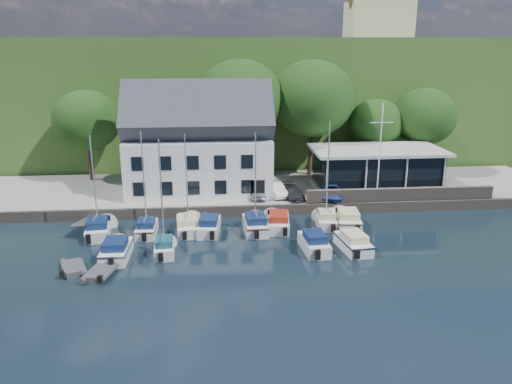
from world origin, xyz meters
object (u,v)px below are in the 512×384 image
boat_r1_6 (328,179)px  boat_r2_1 (162,202)px  dinghy_1 (100,272)px  boat_r1_2 (187,183)px  boat_r1_5 (278,220)px  car_dgrey (292,192)px  club_pavilion (376,168)px  boat_r1_1 (144,186)px  car_blue (331,191)px  boat_r2_0 (116,248)px  boat_r1_7 (347,218)px  boat_r2_4 (353,241)px  flagpole (380,152)px  car_silver (257,191)px  boat_r1_0 (94,182)px  dinghy_0 (74,267)px  boat_r2_3 (314,241)px  boat_r1_4 (255,178)px  boat_r1_3 (209,224)px  car_white (276,189)px  harbor_building (199,148)px

boat_r1_6 → boat_r2_1: size_ratio=1.04×
dinghy_1 → boat_r1_2: bearing=68.0°
boat_r1_5 → car_dgrey: bearing=76.2°
club_pavilion → boat_r1_1: boat_r1_1 is taller
boat_r1_1 → boat_r1_2: boat_r1_2 is taller
car_blue → boat_r1_2: 14.82m
boat_r1_5 → boat_r2_0: boat_r2_0 is taller
boat_r1_7 → boat_r2_4: (-0.97, -5.29, -0.00)m
boat_r1_5 → boat_r2_1: 10.93m
boat_r1_6 → boat_r2_1: bearing=-154.9°
club_pavilion → flagpole: size_ratio=1.44×
boat_r1_2 → boat_r2_0: boat_r1_2 is taller
boat_r1_5 → car_silver: bearing=109.2°
boat_r1_0 → boat_r2_4: boat_r1_0 is taller
boat_r2_1 → dinghy_0: (-6.05, -2.52, -3.77)m
boat_r2_1 → car_blue: bearing=30.0°
boat_r2_3 → boat_r1_4: bearing=128.2°
boat_r2_3 → boat_r1_1: bearing=156.9°
boat_r1_6 → dinghy_1: bearing=-149.4°
boat_r1_3 → flagpole: bearing=23.5°
boat_r1_0 → dinghy_0: boat_r1_0 is taller
boat_r1_3 → boat_r1_5: (5.91, 0.43, 0.00)m
car_white → boat_r1_6: (3.66, -6.09, 2.62)m
boat_r1_0 → boat_r2_0: boat_r1_0 is taller
boat_r1_0 → car_blue: bearing=7.8°
dinghy_1 → boat_r1_4: bearing=46.9°
dinghy_0 → car_dgrey: bearing=15.5°
boat_r1_1 → car_blue: bearing=19.7°
club_pavilion → boat_r1_6: 10.82m
dinghy_1 → car_silver: bearing=62.4°
boat_r2_1 → boat_r1_7: bearing=13.8°
car_blue → boat_r1_7: bearing=-76.1°
boat_r1_4 → boat_r2_1: boat_r1_4 is taller
car_white → boat_r1_6: size_ratio=0.46×
boat_r1_1 → boat_r2_1: bearing=-66.0°
boat_r2_4 → dinghy_0: bearing=178.0°
flagpole → boat_r1_7: (-4.02, -4.45, -4.85)m
car_dgrey → boat_r1_1: 14.74m
boat_r1_1 → boat_r1_4: size_ratio=0.89×
boat_r1_2 → car_dgrey: bearing=25.3°
car_silver → dinghy_0: 19.28m
harbor_building → dinghy_0: harbor_building is taller
car_silver → boat_r1_4: size_ratio=0.40×
boat_r1_1 → boat_r1_6: size_ratio=0.99×
boat_r2_0 → car_white: bearing=41.8°
boat_r1_0 → boat_r2_0: 6.55m
boat_r2_3 → flagpole: bearing=46.3°
club_pavilion → boat_r1_0: boat_r1_0 is taller
club_pavilion → boat_r1_2: 20.74m
harbor_building → boat_r2_0: (-5.94, -14.10, -4.59)m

